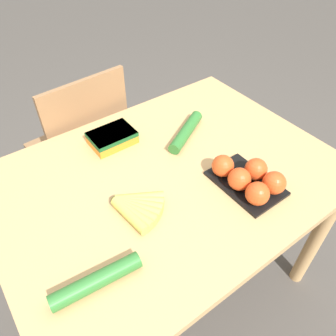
% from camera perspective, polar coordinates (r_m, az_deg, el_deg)
% --- Properties ---
extents(ground_plane, '(12.00, 12.00, 0.00)m').
position_cam_1_polar(ground_plane, '(1.74, -0.00, -18.69)').
color(ground_plane, '#4C4742').
extents(dining_table, '(1.17, 0.86, 0.74)m').
position_cam_1_polar(dining_table, '(1.21, -0.00, -4.73)').
color(dining_table, tan).
rests_on(dining_table, ground_plane).
extents(chair, '(0.45, 0.43, 0.91)m').
position_cam_1_polar(chair, '(1.69, -14.40, 3.15)').
color(chair, '#8E6642').
rests_on(chair, ground_plane).
extents(banana_bunch, '(0.16, 0.17, 0.04)m').
position_cam_1_polar(banana_bunch, '(1.02, -5.61, -6.75)').
color(banana_bunch, brown).
rests_on(banana_bunch, dining_table).
extents(tomato_pack, '(0.16, 0.24, 0.09)m').
position_cam_1_polar(tomato_pack, '(1.09, 13.92, -1.82)').
color(tomato_pack, black).
rests_on(tomato_pack, dining_table).
extents(carrot_bag, '(0.17, 0.12, 0.05)m').
position_cam_1_polar(carrot_bag, '(1.26, -9.72, 5.37)').
color(carrot_bag, orange).
rests_on(carrot_bag, dining_table).
extents(cucumber_near, '(0.24, 0.07, 0.04)m').
position_cam_1_polar(cucumber_near, '(0.89, -12.34, -18.61)').
color(cucumber_near, '#2D702D').
rests_on(cucumber_near, dining_table).
extents(cucumber_far, '(0.23, 0.16, 0.04)m').
position_cam_1_polar(cucumber_far, '(1.28, 3.16, 6.34)').
color(cucumber_far, '#2D702D').
rests_on(cucumber_far, dining_table).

